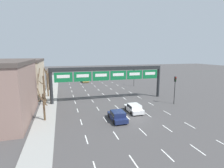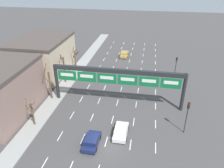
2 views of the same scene
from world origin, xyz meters
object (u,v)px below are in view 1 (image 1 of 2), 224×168
car_navy (118,116)px  car_gold (85,80)px  sign_gantry (109,74)px  traffic_light_mid_block (175,85)px  traffic_light_near_gantry (134,75)px  car_white (134,108)px  tree_bare_second (49,80)px  tree_bare_closest (44,105)px  tree_bare_third (43,88)px  tree_bare_furthest (47,82)px

car_navy → car_gold: bearing=89.8°
sign_gantry → traffic_light_mid_block: sign_gantry is taller
sign_gantry → traffic_light_near_gantry: 16.55m
car_white → traffic_light_near_gantry: 22.48m
sign_gantry → traffic_light_mid_block: (10.56, -5.79, -1.64)m
tree_bare_second → tree_bare_closest: bearing=-88.6°
traffic_light_near_gantry → tree_bare_third: (-22.54, -12.93, -0.14)m
sign_gantry → car_navy: bearing=-99.5°
car_navy → tree_bare_third: tree_bare_third is taller
traffic_light_near_gantry → tree_bare_furthest: (-22.35, -6.38, -0.03)m
sign_gantry → tree_bare_second: sign_gantry is taller
car_white → tree_bare_closest: bearing=-180.0°
car_white → tree_bare_second: bearing=122.5°
traffic_light_near_gantry → car_navy: bearing=-118.1°
car_navy → traffic_light_mid_block: traffic_light_mid_block is taller
car_gold → tree_bare_furthest: tree_bare_furthest is taller
traffic_light_mid_block → tree_bare_second: 29.48m
tree_bare_closest → car_navy: bearing=-15.2°
traffic_light_near_gantry → tree_bare_closest: tree_bare_closest is taller
tree_bare_third → tree_bare_closest: bearing=-85.2°
traffic_light_near_gantry → tree_bare_second: bearing=178.0°
tree_bare_closest → tree_bare_third: 7.66m
traffic_light_near_gantry → tree_bare_closest: (-21.91, -20.52, -0.93)m
car_navy → tree_bare_third: 14.60m
tree_bare_closest → tree_bare_furthest: tree_bare_furthest is taller
sign_gantry → car_white: sign_gantry is taller
sign_gantry → tree_bare_third: bearing=-178.3°
sign_gantry → traffic_light_near_gantry: sign_gantry is taller
car_gold → traffic_light_near_gantry: 16.64m
tree_bare_closest → tree_bare_second: (-0.52, 21.31, 0.31)m
car_white → traffic_light_near_gantry: (8.85, 20.51, 2.56)m
sign_gantry → tree_bare_third: sign_gantry is taller
tree_bare_second → tree_bare_third: 13.73m
tree_bare_second → tree_bare_third: bearing=-90.5°
traffic_light_mid_block → tree_bare_closest: bearing=-174.3°
tree_bare_furthest → tree_bare_second: bearing=90.6°
tree_bare_closest → tree_bare_second: 21.32m
traffic_light_near_gantry → tree_bare_second: size_ratio=0.88×
tree_bare_closest → tree_bare_second: tree_bare_second is taller
sign_gantry → tree_bare_third: size_ratio=3.43×
sign_gantry → car_gold: (-1.65, 23.54, -4.49)m
car_white → traffic_light_near_gantry: traffic_light_near_gantry is taller
car_gold → tree_bare_furthest: (-10.10, -17.36, 2.52)m
car_gold → traffic_light_near_gantry: bearing=-41.9°
car_gold → tree_bare_closest: (-9.66, -31.49, 1.62)m
traffic_light_near_gantry → tree_bare_furthest: tree_bare_furthest is taller
car_gold → tree_bare_third: size_ratio=0.73×
traffic_light_near_gantry → traffic_light_mid_block: traffic_light_mid_block is taller
car_gold → car_white: bearing=-83.8°
car_navy → tree_bare_second: 26.01m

